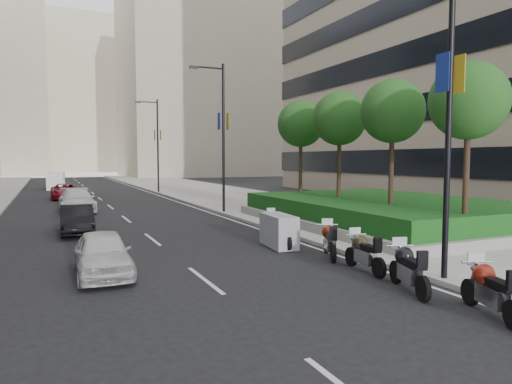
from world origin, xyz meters
TOP-DOWN VIEW (x-y plane):
  - ground at (0.00, 0.00)m, footprint 160.00×160.00m
  - sidewalk_right at (9.00, 30.00)m, footprint 10.00×100.00m
  - lane_edge at (3.70, 30.00)m, footprint 0.12×100.00m
  - lane_centre at (-1.50, 30.00)m, footprint 0.12×100.00m
  - building_cream_right at (22.00, 80.00)m, footprint 28.00×24.00m
  - building_cream_centre at (2.00, 120.00)m, footprint 30.00×24.00m
  - planter at (10.00, 10.00)m, footprint 10.00×14.00m
  - hedge at (10.00, 10.00)m, footprint 9.40×13.40m
  - tree_0 at (8.50, 4.00)m, footprint 2.80×2.80m
  - tree_1 at (8.50, 8.00)m, footprint 2.80×2.80m
  - tree_2 at (8.50, 12.00)m, footprint 2.80×2.80m
  - tree_3 at (8.50, 16.00)m, footprint 2.80×2.80m
  - lamp_post_0 at (4.14, 1.00)m, footprint 2.34×0.45m
  - lamp_post_1 at (4.14, 18.00)m, footprint 2.34×0.45m
  - lamp_post_2 at (4.14, 36.00)m, footprint 2.34×0.45m
  - motorcycle_1 at (3.13, -1.32)m, footprint 0.96×2.10m
  - motorcycle_2 at (2.86, 0.82)m, footprint 0.95×2.14m
  - motorcycle_3 at (3.11, 2.94)m, footprint 0.71×2.14m
  - motorcycle_4 at (3.30, 5.03)m, footprint 1.07×2.01m
  - motorcycle_5 at (2.53, 7.33)m, footprint 1.02×2.17m
  - motorcycle_6 at (3.28, 9.43)m, footprint 0.98×1.94m
  - car_a at (-4.02, 5.73)m, footprint 1.61×3.80m
  - car_b at (-4.26, 13.86)m, footprint 1.50×3.98m
  - car_c at (-3.77, 22.88)m, footprint 2.12×5.05m
  - car_d at (-4.17, 32.92)m, footprint 2.15×4.61m
  - delivery_van at (-4.62, 46.21)m, footprint 1.98×4.53m

SIDE VIEW (x-z plane):
  - ground at x=0.00m, z-range 0.00..0.00m
  - lane_edge at x=3.70m, z-range 0.00..0.01m
  - lane_centre at x=-1.50m, z-range 0.00..0.01m
  - sidewalk_right at x=9.00m, z-range 0.00..0.15m
  - planter at x=10.00m, z-range 0.15..0.55m
  - motorcycle_6 at x=3.28m, z-range 0.04..1.06m
  - motorcycle_3 at x=3.11m, z-range 0.04..1.10m
  - motorcycle_4 at x=3.30m, z-range 0.04..1.11m
  - motorcycle_1 at x=3.13m, z-range 0.04..1.13m
  - motorcycle_2 at x=2.86m, z-range 0.04..1.14m
  - motorcycle_5 at x=2.53m, z-range 0.00..1.24m
  - car_d at x=-4.17m, z-range 0.00..1.28m
  - car_a at x=-4.02m, z-range 0.00..1.28m
  - car_b at x=-4.26m, z-range 0.00..1.30m
  - car_c at x=-3.77m, z-range 0.00..1.46m
  - delivery_van at x=-4.62m, z-range -0.06..1.79m
  - hedge at x=10.00m, z-range 0.55..1.35m
  - lamp_post_0 at x=4.14m, z-range 0.57..9.57m
  - lamp_post_1 at x=4.14m, z-range 0.57..9.57m
  - lamp_post_2 at x=4.14m, z-range 0.57..9.57m
  - tree_0 at x=8.50m, z-range 2.27..8.57m
  - tree_1 at x=8.50m, z-range 2.27..8.57m
  - tree_2 at x=8.50m, z-range 2.27..8.57m
  - tree_3 at x=8.50m, z-range 2.27..8.57m
  - building_cream_right at x=22.00m, z-range 0.00..36.00m
  - building_cream_centre at x=2.00m, z-range 0.00..38.00m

